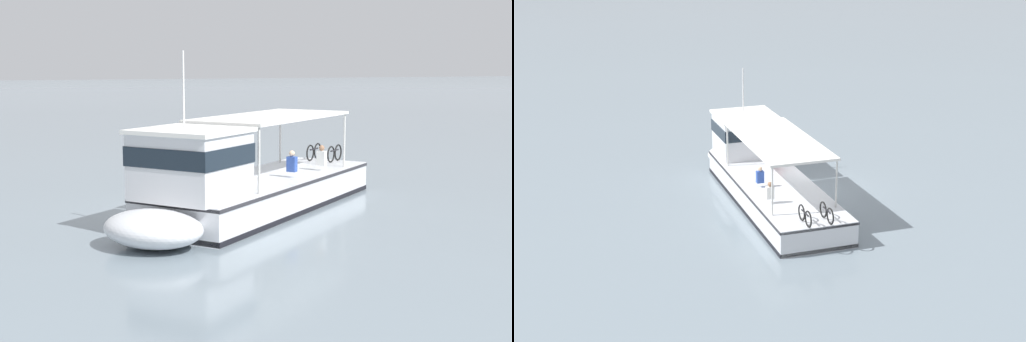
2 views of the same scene
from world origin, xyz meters
TOP-DOWN VIEW (x-y plane):
  - ground_plane at (0.00, 0.00)m, footprint 400.00×400.00m
  - ferry_main at (-1.01, 2.03)m, footprint 11.87×10.33m

SIDE VIEW (x-z plane):
  - ground_plane at x=0.00m, z-range 0.00..0.00m
  - ferry_main at x=-1.01m, z-range -1.64..3.68m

